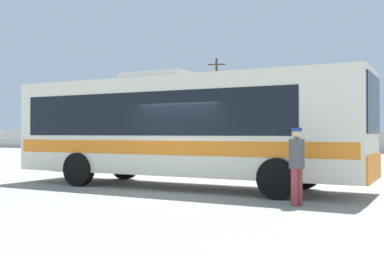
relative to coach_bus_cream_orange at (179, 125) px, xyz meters
The scene contains 12 objects.
ground_plane 9.43m from the coach_bus_cream_orange, 86.50° to the left, with size 300.00×300.00×0.00m, color gray.
perimeter_wall 28.32m from the coach_bus_cream_orange, 88.86° to the left, with size 80.00×0.30×1.94m, color beige.
coach_bus_cream_orange is the anchor object (origin of this frame).
attendant_by_bus_door 4.81m from the coach_bus_cream_orange, 29.83° to the right, with size 0.48×0.48×1.78m.
vendor_umbrella_near_gate_red 8.65m from the coach_bus_cream_orange, 144.21° to the left, with size 2.58×2.58×2.28m.
parked_car_leftmost_silver 27.88m from the coach_bus_cream_orange, 115.04° to the left, with size 4.50×2.08×1.42m.
parked_car_second_maroon 25.42m from the coach_bus_cream_orange, 101.41° to the left, with size 4.16×2.22×1.44m.
parked_car_third_maroon 25.58m from the coach_bus_cream_orange, 87.11° to the left, with size 4.43×2.02×1.40m.
utility_pole_near 34.09m from the coach_bus_cream_orange, 108.91° to the left, with size 1.76×0.63×9.29m.
roadside_tree_left 38.76m from the coach_bus_cream_orange, 120.27° to the left, with size 3.63×3.63×5.39m.
roadside_tree_midleft 35.02m from the coach_bus_cream_orange, 103.05° to the left, with size 4.06×4.06×5.48m.
roadside_tree_midright 31.73m from the coach_bus_cream_orange, 85.34° to the left, with size 3.25×3.25×5.75m.
Camera 1 is at (5.72, -12.41, 1.66)m, focal length 44.39 mm.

